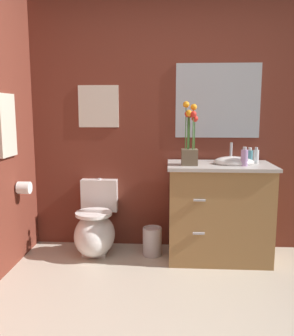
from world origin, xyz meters
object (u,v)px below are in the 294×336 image
at_px(toilet, 96,229).
at_px(vanity_cabinet, 219,210).
at_px(trash_bin, 152,241).
at_px(hanging_towel, 7,125).
at_px(lotion_bottle, 250,157).
at_px(wall_mirror, 218,101).
at_px(flower_vase, 190,143).
at_px(soap_bottle, 256,156).
at_px(hand_wash_bottle, 244,157).
at_px(wall_poster, 98,106).
at_px(toilet_paper_roll, 24,188).

bearing_deg(toilet, vanity_cabinet, -1.31).
height_order(toilet, vanity_cabinet, vanity_cabinet).
bearing_deg(toilet, trash_bin, -0.61).
height_order(trash_bin, hanging_towel, hanging_towel).
distance_m(toilet, hanging_towel, 1.24).
xyz_separation_m(lotion_bottle, wall_mirror, (-0.26, 0.30, 0.50)).
bearing_deg(trash_bin, flower_vase, -16.57).
bearing_deg(soap_bottle, trash_bin, -177.16).
bearing_deg(wall_mirror, hand_wash_bottle, -64.22).
bearing_deg(vanity_cabinet, hand_wash_bottle, -28.41).
distance_m(vanity_cabinet, trash_bin, 0.69).
bearing_deg(hanging_towel, flower_vase, 8.90).
bearing_deg(trash_bin, vanity_cabinet, -1.93).
xyz_separation_m(toilet, hanging_towel, (-0.65, -0.34, 0.99)).
relative_size(trash_bin, wall_mirror, 0.34).
relative_size(toilet, flower_vase, 1.24).
bearing_deg(toilet, soap_bottle, 1.58).
distance_m(hand_wash_bottle, hanging_towel, 2.02).
bearing_deg(flower_vase, wall_mirror, 53.18).
relative_size(toilet, hanging_towel, 1.33).
height_order(toilet, hanging_towel, hanging_towel).
relative_size(trash_bin, wall_poster, 0.67).
xyz_separation_m(wall_poster, hanging_towel, (-0.65, -0.61, -0.16)).
bearing_deg(lotion_bottle, toilet, 178.81).
bearing_deg(soap_bottle, flower_vase, -166.58).
bearing_deg(toilet_paper_roll, lotion_bottle, 4.76).
relative_size(vanity_cabinet, flower_vase, 1.92).
xyz_separation_m(lotion_bottle, hanging_towel, (-2.06, -0.31, 0.29)).
distance_m(flower_vase, wall_poster, 1.00).
relative_size(soap_bottle, hanging_towel, 0.28).
xyz_separation_m(toilet, hand_wash_bottle, (1.34, -0.13, 0.72)).
xyz_separation_m(vanity_cabinet, trash_bin, (-0.61, 0.02, -0.32)).
bearing_deg(vanity_cabinet, trash_bin, 178.07).
bearing_deg(hanging_towel, wall_poster, 43.26).
distance_m(vanity_cabinet, hand_wash_bottle, 0.55).
xyz_separation_m(toilet, trash_bin, (0.54, -0.01, -0.11)).
bearing_deg(trash_bin, toilet, 179.39).
distance_m(toilet, toilet_paper_roll, 0.76).
relative_size(lotion_bottle, trash_bin, 0.55).
xyz_separation_m(flower_vase, toilet_paper_roll, (-1.47, -0.09, -0.40)).
distance_m(flower_vase, wall_mirror, 0.59).
xyz_separation_m(toilet, soap_bottle, (1.48, 0.04, 0.71)).
xyz_separation_m(toilet, wall_mirror, (1.15, 0.27, 1.21)).
bearing_deg(toilet_paper_roll, wall_mirror, 14.89).
height_order(lotion_bottle, wall_poster, wall_poster).
distance_m(flower_vase, soap_bottle, 0.64).
bearing_deg(soap_bottle, wall_poster, 171.30).
height_order(hand_wash_bottle, toilet_paper_roll, hand_wash_bottle).
relative_size(lotion_bottle, toilet_paper_roll, 1.37).
bearing_deg(trash_bin, toilet_paper_roll, -170.47).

